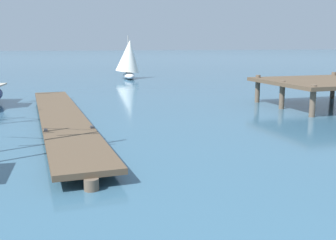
# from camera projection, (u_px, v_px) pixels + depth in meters

# --- Properties ---
(floating_dock) EXTENTS (3.10, 17.07, 0.53)m
(floating_dock) POSITION_uv_depth(u_px,v_px,m) (61.00, 116.00, 17.28)
(floating_dock) COLOR brown
(floating_dock) RESTS_ON ground
(pier_platform) EXTENTS (6.64, 6.30, 1.91)m
(pier_platform) POSITION_uv_depth(u_px,v_px,m) (325.00, 83.00, 22.05)
(pier_platform) COLOR brown
(pier_platform) RESTS_ON ground
(distant_sailboat) EXTENTS (2.84, 4.75, 4.25)m
(distant_sailboat) POSITION_uv_depth(u_px,v_px,m) (129.00, 59.00, 39.54)
(distant_sailboat) COLOR silver
(distant_sailboat) RESTS_ON ground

